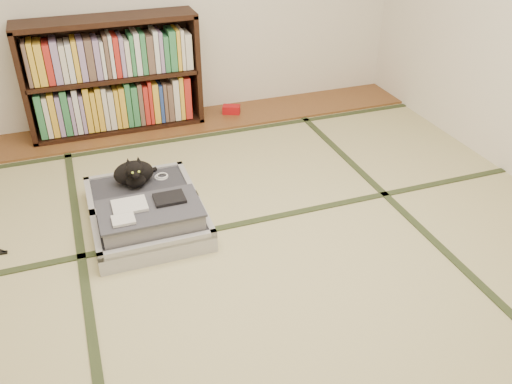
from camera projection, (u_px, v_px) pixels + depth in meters
name	position (u px, v px, depth m)	size (l,w,h in m)	color
floor	(268.00, 261.00, 3.08)	(4.50, 4.50, 0.00)	tan
wood_strip	(186.00, 122.00, 4.68)	(4.00, 0.50, 0.02)	brown
red_item	(231.00, 109.00, 4.80)	(0.15, 0.09, 0.07)	#B00E12
tatami_borders	(241.00, 215.00, 3.47)	(4.00, 4.50, 0.01)	#2D381E
bookcase	(113.00, 78.00, 4.34)	(1.38, 0.32, 0.92)	black
suitcase	(147.00, 213.00, 3.33)	(0.67, 0.89, 0.26)	#9D9DA1
cat	(134.00, 173.00, 3.50)	(0.30, 0.30, 0.24)	black
cable_coil	(162.00, 176.00, 3.63)	(0.09, 0.09, 0.02)	white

